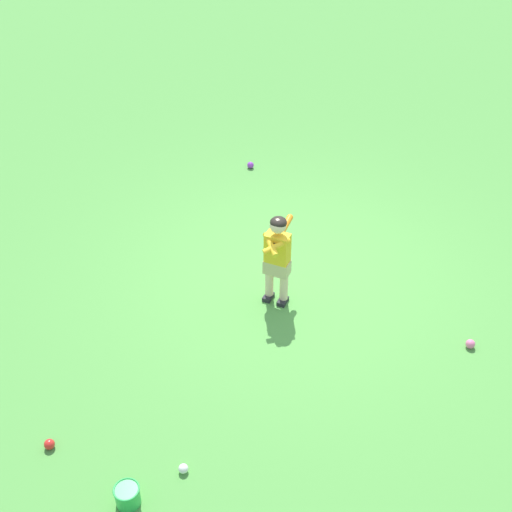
% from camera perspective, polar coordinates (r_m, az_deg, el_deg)
% --- Properties ---
extents(ground_plane, '(40.00, 40.00, 0.00)m').
position_cam_1_polar(ground_plane, '(7.73, 3.29, -1.45)').
color(ground_plane, '#519942').
extents(child_batter, '(0.61, 0.31, 1.08)m').
position_cam_1_polar(child_batter, '(6.95, 1.84, 0.31)').
color(child_batter, '#232328').
rests_on(child_batter, ground).
extents(play_ball_far_left, '(0.10, 0.10, 0.10)m').
position_cam_1_polar(play_ball_far_left, '(9.67, -0.48, 7.76)').
color(play_ball_far_left, purple).
rests_on(play_ball_far_left, ground).
extents(play_ball_behind_batter, '(0.08, 0.08, 0.08)m').
position_cam_1_polar(play_ball_behind_batter, '(5.89, -6.22, -17.58)').
color(play_ball_behind_batter, white).
rests_on(play_ball_behind_batter, ground).
extents(play_ball_midfield, '(0.09, 0.09, 0.09)m').
position_cam_1_polar(play_ball_midfield, '(6.26, -17.21, -15.08)').
color(play_ball_midfield, red).
rests_on(play_ball_midfield, ground).
extents(play_ball_far_right, '(0.10, 0.10, 0.10)m').
position_cam_1_polar(play_ball_far_right, '(7.13, 17.81, -7.15)').
color(play_ball_far_right, pink).
rests_on(play_ball_far_right, ground).
extents(toy_bucket, '(0.22, 0.22, 0.19)m').
position_cam_1_polar(toy_bucket, '(5.75, -10.90, -19.41)').
color(toy_bucket, green).
rests_on(toy_bucket, ground).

